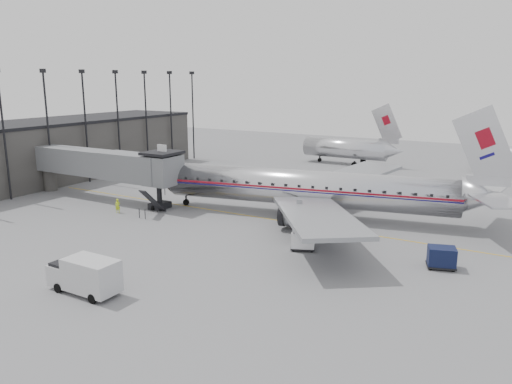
# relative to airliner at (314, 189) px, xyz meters

# --- Properties ---
(ground) EXTENTS (160.00, 160.00, 0.00)m
(ground) POSITION_rel_airliner_xyz_m (-6.74, -9.15, -2.99)
(ground) COLOR slate
(ground) RESTS_ON ground
(terminal) EXTENTS (12.00, 46.00, 8.00)m
(terminal) POSITION_rel_airliner_xyz_m (-40.74, 0.85, 1.01)
(terminal) COLOR #3C3936
(terminal) RESTS_ON ground
(apron_line) EXTENTS (60.00, 0.15, 0.01)m
(apron_line) POSITION_rel_airliner_xyz_m (-3.74, -3.15, -2.98)
(apron_line) COLOR gold
(apron_line) RESTS_ON ground
(jet_bridge) EXTENTS (21.00, 6.20, 7.10)m
(jet_bridge) POSITION_rel_airliner_xyz_m (-23.40, -5.48, 1.19)
(jet_bridge) COLOR #5C5E61
(jet_bridge) RESTS_ON ground
(floodlight_masts) EXTENTS (0.90, 42.25, 15.25)m
(floodlight_masts) POSITION_rel_airliner_xyz_m (-34.24, 3.85, 5.37)
(floodlight_masts) COLOR black
(floodlight_masts) RESTS_ON ground
(distant_aircraft_near) EXTENTS (16.39, 3.20, 10.26)m
(distant_aircraft_near) POSITION_rel_airliner_xyz_m (-8.53, 32.85, -0.26)
(distant_aircraft_near) COLOR silver
(distant_aircraft_near) RESTS_ON ground
(airliner) EXTENTS (37.22, 34.16, 11.88)m
(airliner) POSITION_rel_airliner_xyz_m (0.00, 0.00, 0.00)
(airliner) COLOR silver
(airliner) RESTS_ON ground
(service_van) EXTENTS (5.26, 2.13, 2.47)m
(service_van) POSITION_rel_airliner_xyz_m (-5.63, -25.15, -1.69)
(service_van) COLOR #B9B9BB
(service_van) RESTS_ON ground
(baggage_cart_navy) EXTENTS (2.48, 2.16, 1.65)m
(baggage_cart_navy) POSITION_rel_airliner_xyz_m (14.26, -8.46, -2.11)
(baggage_cart_navy) COLOR #0D1434
(baggage_cart_navy) RESTS_ON ground
(baggage_cart_white) EXTENTS (2.43, 2.17, 1.58)m
(baggage_cart_white) POSITION_rel_airliner_xyz_m (3.39, -9.92, -2.15)
(baggage_cart_white) COLOR white
(baggage_cart_white) RESTS_ON ground
(ramp_worker) EXTENTS (0.66, 0.55, 1.54)m
(ramp_worker) POSITION_rel_airliner_xyz_m (-18.74, -9.18, -2.22)
(ramp_worker) COLOR #C1DE1A
(ramp_worker) RESTS_ON ground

